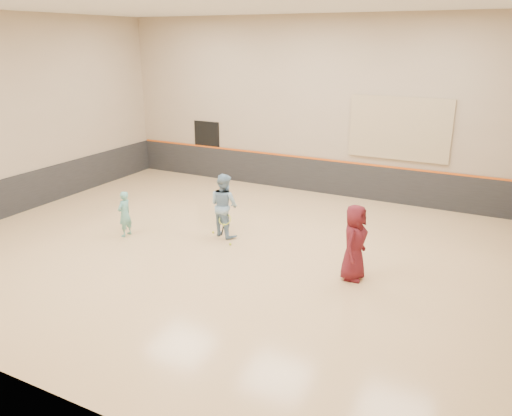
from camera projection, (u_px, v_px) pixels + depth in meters
The scene contains 14 objects.
room at pixel (231, 222), 12.63m from camera, with size 15.04×12.04×6.22m.
wainscot_back at pixel (315, 176), 17.73m from camera, with size 14.90×0.04×1.20m, color #232326.
wainscot_left at pixel (28, 191), 15.93m from camera, with size 0.04×11.90×1.20m, color #232326.
accent_stripe at pixel (315, 159), 17.52m from camera, with size 14.90×0.03×0.06m, color #D85914.
acoustic_panel at pixel (399, 129), 15.89m from camera, with size 3.20×0.08×2.00m, color tan.
doorway at pixel (207, 150), 19.52m from camera, with size 1.10×0.05×2.20m, color black.
girl at pixel (125, 214), 13.74m from camera, with size 0.47×0.31×1.28m, color #67B3AA.
instructor at pixel (224, 205), 13.69m from camera, with size 0.86×0.67×1.77m, color #82A8C9.
young_man at pixel (354, 242), 11.19m from camera, with size 0.87×0.56×1.77m, color #5A151E.
held_racket at pixel (225, 219), 13.52m from camera, with size 0.57×0.57×0.56m, color #C7D62F, non-canonical shape.
spare_racket at pixel (223, 205), 16.43m from camera, with size 0.60×0.60×0.04m, color #CBDD30, non-canonical shape.
ball_under_racket at pixel (230, 244), 13.28m from camera, with size 0.07×0.07×0.07m, color #CCEA36.
ball_in_hand at pixel (357, 238), 10.98m from camera, with size 0.07×0.07×0.07m, color #D9EC37.
ball_beside_spare at pixel (213, 232), 14.10m from camera, with size 0.07×0.07×0.07m, color yellow.
Camera 1 is at (5.97, -10.24, 5.23)m, focal length 35.00 mm.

